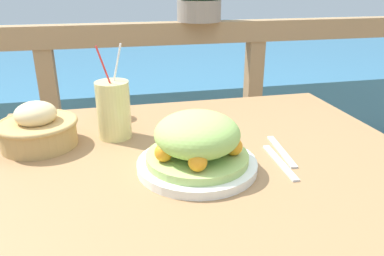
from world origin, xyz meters
The scene contains 9 objects.
patio_table centered at (0.00, 0.00, 0.63)m, with size 1.06×0.87×0.73m.
railing_fence centered at (0.00, 0.81, 0.70)m, with size 2.80×0.08×0.96m.
sea_backdrop centered at (0.00, 3.31, 0.25)m, with size 12.00×4.00×0.51m.
salad_plate centered at (-0.03, -0.06, 0.79)m, with size 0.27×0.27×0.13m.
drink_glass centered at (-0.20, 0.17, 0.81)m, with size 0.09×0.09×0.25m.
bread_basket centered at (-0.39, 0.15, 0.78)m, with size 0.20×0.20×0.12m.
fork centered at (0.17, -0.08, 0.73)m, with size 0.02×0.18×0.00m.
knife centered at (0.20, -0.02, 0.73)m, with size 0.03×0.18×0.00m.
orange_near_basket centered at (-0.20, 0.32, 0.77)m, with size 0.08×0.08×0.08m.
Camera 1 is at (-0.21, -0.80, 1.13)m, focal length 35.00 mm.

